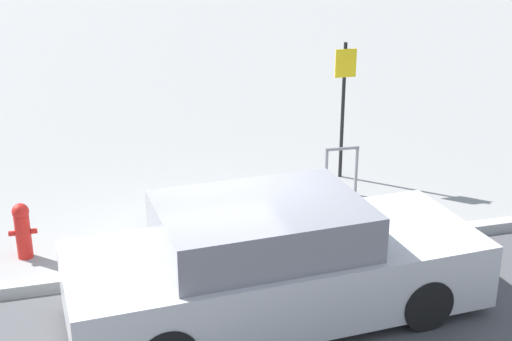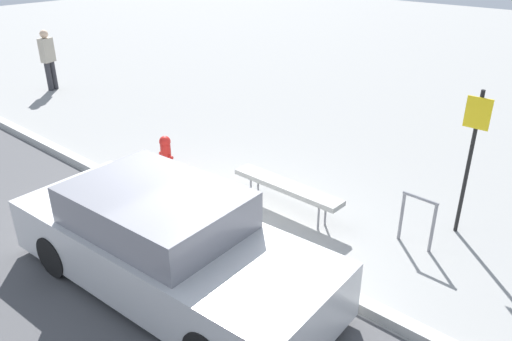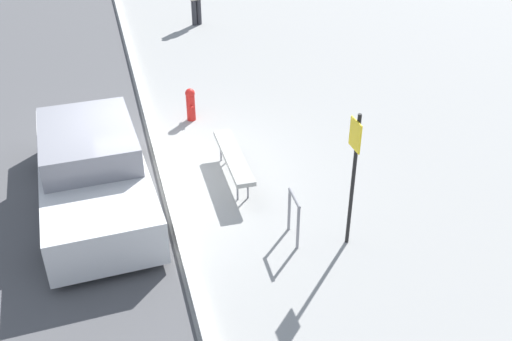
# 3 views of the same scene
# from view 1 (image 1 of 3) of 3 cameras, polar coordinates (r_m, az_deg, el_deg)

# --- Properties ---
(ground_plane) EXTENTS (60.00, 60.00, 0.00)m
(ground_plane) POSITION_cam_1_polar(r_m,az_deg,el_deg) (9.23, -4.48, -7.83)
(ground_plane) COLOR gray
(curb) EXTENTS (60.00, 0.20, 0.13)m
(curb) POSITION_cam_1_polar(r_m,az_deg,el_deg) (9.20, -4.49, -7.47)
(curb) COLOR #B7B7B2
(curb) RESTS_ON ground_plane
(bench) EXTENTS (2.08, 0.38, 0.52)m
(bench) POSITION_cam_1_polar(r_m,az_deg,el_deg) (10.26, -2.85, -1.85)
(bench) COLOR gray
(bench) RESTS_ON ground_plane
(bike_rack) EXTENTS (0.55, 0.07, 0.83)m
(bike_rack) POSITION_cam_1_polar(r_m,az_deg,el_deg) (11.27, 6.86, 0.31)
(bike_rack) COLOR gray
(bike_rack) RESTS_ON ground_plane
(sign_post) EXTENTS (0.36, 0.08, 2.30)m
(sign_post) POSITION_cam_1_polar(r_m,az_deg,el_deg) (11.84, 7.02, 5.77)
(sign_post) COLOR black
(sign_post) RESTS_ON ground_plane
(fire_hydrant) EXTENTS (0.36, 0.22, 0.77)m
(fire_hydrant) POSITION_cam_1_polar(r_m,az_deg,el_deg) (9.79, -18.18, -4.46)
(fire_hydrant) COLOR red
(fire_hydrant) RESTS_ON ground_plane
(parked_car_near) EXTENTS (4.70, 2.01, 1.38)m
(parked_car_near) POSITION_cam_1_polar(r_m,az_deg,el_deg) (7.96, 1.41, -7.49)
(parked_car_near) COLOR black
(parked_car_near) RESTS_ON ground_plane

